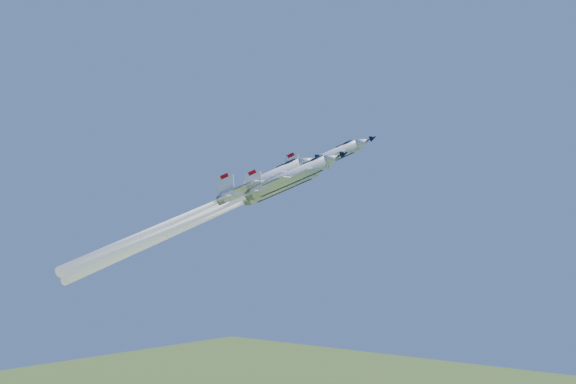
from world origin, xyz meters
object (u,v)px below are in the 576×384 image
Objects in this scene: jet_lead at (243,195)px; jet_right at (205,215)px; jet_left at (195,223)px; jet_slot at (189,215)px.

jet_lead reaches higher than jet_right.
jet_lead is 0.94× the size of jet_right.
jet_left is at bearing -114.90° from jet_lead.
jet_left is (-12.13, 1.04, -4.16)m from jet_lead.
jet_lead is 0.89× the size of jet_left.
jet_left is 11.60m from jet_right.
jet_right is at bearing 53.32° from jet_slot.
jet_lead reaches higher than jet_left.
jet_slot is at bearing -126.68° from jet_right.
jet_right is (-2.76, -5.74, -3.32)m from jet_lead.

